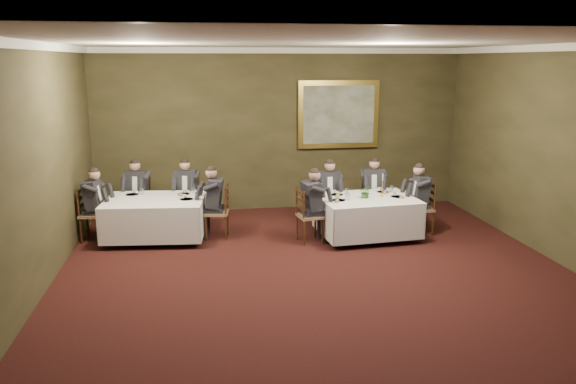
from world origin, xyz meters
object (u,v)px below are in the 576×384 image
object	(u,v)px
table_second	(155,215)
diner_sec_backright	(187,200)
table_main	(367,214)
diner_sec_endleft	(93,213)
chair_sec_backright	(188,211)
diner_main_backleft	(328,201)
candlestick	(382,188)
chair_main_backright	(372,209)
diner_sec_backleft	(138,200)
chair_main_endleft	(309,227)
chair_sec_endleft	(93,225)
diner_main_endleft	(310,215)
diner_main_endright	(421,207)
chair_sec_backleft	(139,211)
diner_sec_endright	(217,211)
centerpiece	(366,191)
chair_sec_endright	(218,223)
diner_main_backright	(373,198)
chair_main_endright	(421,219)
chair_main_backleft	(328,212)
painting	(338,114)

from	to	relation	value
table_second	diner_sec_backright	world-z (taller)	diner_sec_backright
table_main	diner_sec_endleft	xyz separation A→B (m)	(-5.01, 0.62, 0.06)
chair_sec_backright	diner_sec_endleft	distance (m)	1.88
diner_main_backleft	candlestick	bearing A→B (deg)	136.82
chair_main_backright	diner_sec_backleft	bearing A→B (deg)	2.78
table_main	diner_sec_backleft	distance (m)	4.53
diner_sec_backleft	diner_sec_endleft	distance (m)	1.12
diner_main_backleft	diner_sec_endleft	distance (m)	4.48
chair_main_endleft	chair_sec_backright	distance (m)	2.66
table_second	diner_sec_endleft	bearing A→B (deg)	174.60
chair_sec_backright	chair_sec_endleft	xyz separation A→B (m)	(-1.71, -0.77, 0.00)
chair_main_backright	candlestick	size ratio (longest dim) A/B	2.22
diner_sec_backleft	chair_sec_endleft	size ratio (longest dim) A/B	1.35
diner_main_backleft	chair_main_backright	xyz separation A→B (m)	(0.94, 0.09, -0.23)
diner_main_endleft	diner_main_endright	xyz separation A→B (m)	(2.19, 0.18, 0.00)
chair_sec_endleft	table_second	bearing A→B (deg)	92.22
diner_main_backleft	diner_main_endright	xyz separation A→B (m)	(1.64, -0.76, 0.00)
diner_main_endright	chair_sec_backleft	xyz separation A→B (m)	(-5.38, 1.39, -0.23)
diner_sec_endright	diner_sec_endleft	distance (m)	2.26
chair_main_endleft	centerpiece	size ratio (longest dim) A/B	3.93
diner_sec_endright	table_main	bearing A→B (deg)	-88.64
chair_sec_endright	diner_sec_backleft	bearing A→B (deg)	64.90
chair_main_backright	chair_main_endleft	bearing A→B (deg)	43.66
table_second	chair_main_backright	world-z (taller)	chair_main_backright
diner_main_endleft	chair_sec_backleft	world-z (taller)	diner_main_endleft
diner_main_endright	table_main	bearing A→B (deg)	98.75
table_main	diner_sec_backright	size ratio (longest dim) A/B	1.38
diner_main_endright	diner_sec_endleft	world-z (taller)	same
chair_main_backright	chair_sec_endright	world-z (taller)	same
diner_main_backright	diner_main_endright	xyz separation A→B (m)	(0.70, -0.83, 0.00)
chair_sec_backleft	centerpiece	distance (m)	4.54
chair_main_endright	diner_main_endright	distance (m)	0.23
chair_sec_endright	candlestick	xyz separation A→B (m)	(3.05, -0.35, 0.65)
chair_main_backleft	diner_main_backright	bearing A→B (deg)	-175.73
diner_sec_backright	diner_main_endleft	bearing A→B (deg)	159.73
chair_main_backleft	chair_main_backright	distance (m)	0.94
diner_sec_backright	candlestick	size ratio (longest dim) A/B	2.99
chair_main_backleft	diner_main_endright	distance (m)	1.83
chair_sec_backleft	chair_sec_backright	xyz separation A→B (m)	(0.96, -0.09, 0.00)
chair_main_endleft	diner_main_endleft	size ratio (longest dim) A/B	0.74
centerpiece	painting	world-z (taller)	painting
diner_main_backleft	chair_main_backright	bearing A→B (deg)	-174.34
diner_main_endright	candlestick	world-z (taller)	diner_main_endright
chair_main_backright	diner_sec_endright	bearing A→B (deg)	18.80
chair_sec_backleft	chair_sec_endleft	size ratio (longest dim) A/B	1.00
chair_sec_backleft	diner_sec_backleft	world-z (taller)	diner_sec_backleft
diner_main_backright	diner_main_endleft	xyz separation A→B (m)	(-1.49, -1.02, 0.00)
painting	diner_sec_endright	bearing A→B (deg)	-144.98
chair_main_endright	chair_sec_backleft	size ratio (longest dim) A/B	1.00
table_main	chair_main_endright	xyz separation A→B (m)	(1.11, 0.09, -0.17)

